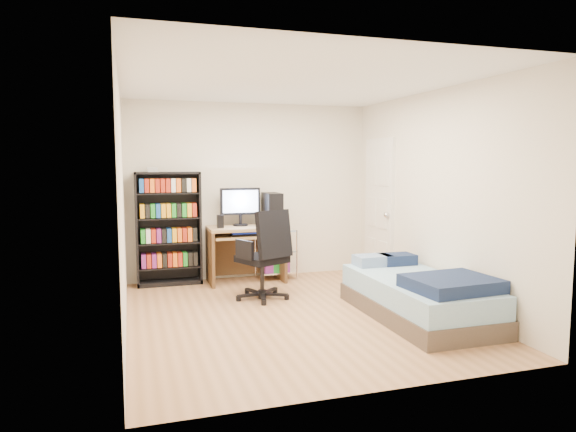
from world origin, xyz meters
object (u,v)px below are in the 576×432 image
object	(u,v)px
media_shelf	(169,227)
bed	(419,295)
office_chair	(265,271)
computer_desk	(252,231)

from	to	relation	value
media_shelf	bed	bearing A→B (deg)	-43.87
media_shelf	office_chair	bearing A→B (deg)	-47.01
office_chair	media_shelf	bearing A→B (deg)	108.02
computer_desk	office_chair	size ratio (longest dim) A/B	1.19
media_shelf	bed	distance (m)	3.42
media_shelf	bed	size ratio (longest dim) A/B	0.83
media_shelf	office_chair	size ratio (longest dim) A/B	1.45
bed	media_shelf	bearing A→B (deg)	136.13
computer_desk	office_chair	bearing A→B (deg)	-94.95
office_chair	bed	distance (m)	1.85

